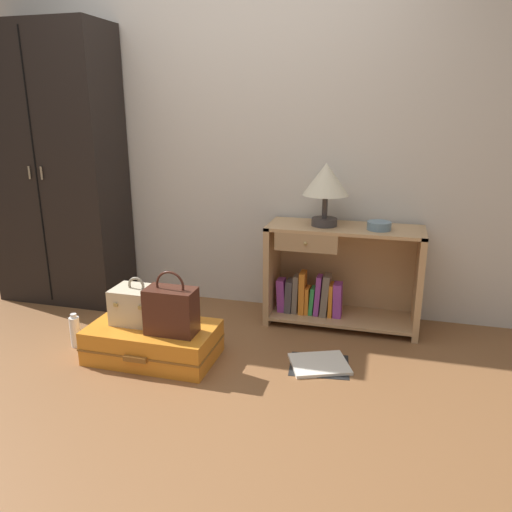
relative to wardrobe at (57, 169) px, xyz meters
The scene contains 11 objects.
ground_plane 2.06m from the wardrobe, 41.99° to the right, with size 9.00×9.00×0.00m, color brown.
back_wall 1.40m from the wardrobe, 12.43° to the left, with size 6.40×0.10×2.60m, color beige.
wardrobe is the anchor object (origin of this frame).
bookshelf 2.20m from the wardrobe, ahead, with size 1.02×0.39×0.69m.
table_lamp 2.00m from the wardrobe, ahead, with size 0.30×0.30×0.41m.
bowl 2.37m from the wardrobe, ahead, with size 0.15×0.15×0.05m, color slate.
suitcase_large 1.62m from the wardrobe, 34.58° to the right, with size 0.76×0.45×0.20m.
train_case 1.42m from the wardrobe, 35.91° to the right, with size 0.29×0.22×0.28m.
handbag 1.64m from the wardrobe, 32.80° to the right, with size 0.29×0.16×0.37m.
bottle 1.31m from the wardrobe, 53.04° to the right, with size 0.06×0.06×0.22m.
open_book_on_floor 2.39m from the wardrobe, 16.10° to the right, with size 0.40×0.38×0.02m.
Camera 1 is at (1.08, -2.00, 1.45)m, focal length 34.90 mm.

